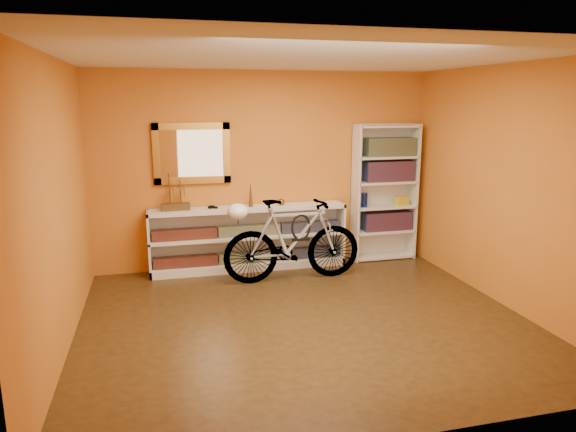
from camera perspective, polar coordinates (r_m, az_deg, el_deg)
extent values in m
cube|color=#32200D|center=(5.45, 1.83, -11.42)|extent=(4.50, 4.00, 0.01)
cube|color=silver|center=(5.00, 2.04, 17.09)|extent=(4.50, 4.00, 0.01)
cube|color=#C0691C|center=(6.99, -2.61, 5.04)|extent=(4.50, 0.01, 2.60)
cube|color=#C0691C|center=(4.95, -24.03, 0.89)|extent=(0.01, 4.00, 2.60)
cube|color=#C0691C|center=(6.08, 22.85, 2.96)|extent=(0.01, 4.00, 2.60)
cube|color=#8E5A19|center=(6.80, -10.49, 6.76)|extent=(0.98, 0.06, 0.78)
cube|color=silver|center=(7.41, 4.34, -2.85)|extent=(0.09, 0.02, 0.09)
cube|color=black|center=(6.98, -4.24, -4.49)|extent=(2.50, 0.13, 0.14)
cube|color=navy|center=(6.88, -4.29, -1.58)|extent=(2.50, 0.13, 0.14)
imported|color=black|center=(6.77, -8.24, 0.83)|extent=(0.00, 0.00, 0.00)
cone|color=brown|center=(6.81, -4.12, 2.43)|extent=(0.06, 0.06, 0.34)
sphere|color=brown|center=(6.91, -0.72, 1.56)|extent=(0.09, 0.09, 0.09)
cube|color=maroon|center=(7.51, 10.77, -0.51)|extent=(0.70, 0.22, 0.26)
cube|color=maroon|center=(7.38, 10.99, 4.87)|extent=(0.70, 0.22, 0.28)
cube|color=#174753|center=(7.35, 11.10, 7.46)|extent=(0.70, 0.22, 0.25)
cylinder|color=#152A97|center=(7.28, 8.38, 1.75)|extent=(0.09, 0.09, 0.20)
cube|color=maroon|center=(7.28, 9.19, 7.29)|extent=(0.19, 0.19, 0.20)
cube|color=gold|center=(7.50, 12.37, 1.63)|extent=(0.18, 0.14, 0.13)
imported|color=silver|center=(6.44, 0.52, -2.65)|extent=(0.48, 1.78, 1.04)
ellipsoid|color=white|center=(6.21, -5.53, 0.49)|extent=(0.26, 0.25, 0.19)
torus|color=black|center=(6.43, 1.43, -1.24)|extent=(0.25, 0.03, 0.25)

